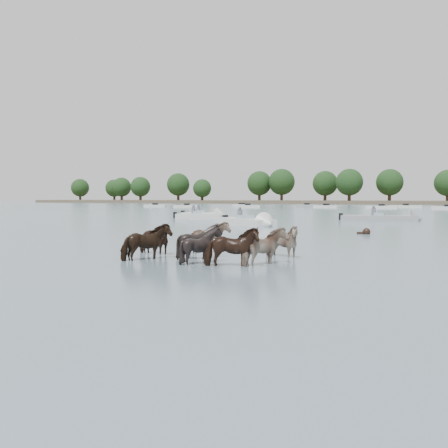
% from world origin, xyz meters
% --- Properties ---
extents(ground, '(400.00, 400.00, 0.00)m').
position_xyz_m(ground, '(0.00, 0.00, 0.00)').
color(ground, slate).
rests_on(ground, ground).
extents(shoreline, '(160.00, 30.00, 1.00)m').
position_xyz_m(shoreline, '(-70.00, 150.00, 0.50)').
color(shoreline, '#4C4233').
rests_on(shoreline, ground).
extents(pony_herd, '(6.09, 4.26, 1.36)m').
position_xyz_m(pony_herd, '(2.57, 1.79, 0.47)').
color(pony_herd, black).
rests_on(pony_herd, ground).
extents(swimming_pony, '(0.72, 0.44, 0.44)m').
position_xyz_m(swimming_pony, '(4.79, 15.65, 0.10)').
color(swimming_pony, black).
rests_on(swimming_pony, ground).
extents(motorboat_a, '(4.73, 3.86, 1.92)m').
position_xyz_m(motorboat_a, '(-12.82, 29.17, 0.23)').
color(motorboat_a, silver).
rests_on(motorboat_a, ground).
extents(motorboat_b, '(6.08, 4.74, 1.92)m').
position_xyz_m(motorboat_b, '(-4.27, 20.62, 0.22)').
color(motorboat_b, silver).
rests_on(motorboat_b, ground).
extents(motorboat_c, '(6.90, 3.04, 1.92)m').
position_xyz_m(motorboat_c, '(3.41, 32.07, 0.22)').
color(motorboat_c, gray).
rests_on(motorboat_c, ground).
extents(motorboat_f, '(4.72, 2.82, 1.92)m').
position_xyz_m(motorboat_f, '(-14.48, 32.92, 0.23)').
color(motorboat_f, silver).
rests_on(motorboat_f, ground).
extents(distant_flotilla, '(103.01, 19.99, 0.93)m').
position_xyz_m(distant_flotilla, '(-0.43, 81.69, 0.26)').
color(distant_flotilla, silver).
rests_on(distant_flotilla, ground).
extents(treeline, '(151.80, 20.70, 12.04)m').
position_xyz_m(treeline, '(-66.08, 149.85, 6.52)').
color(treeline, '#382619').
rests_on(treeline, ground).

